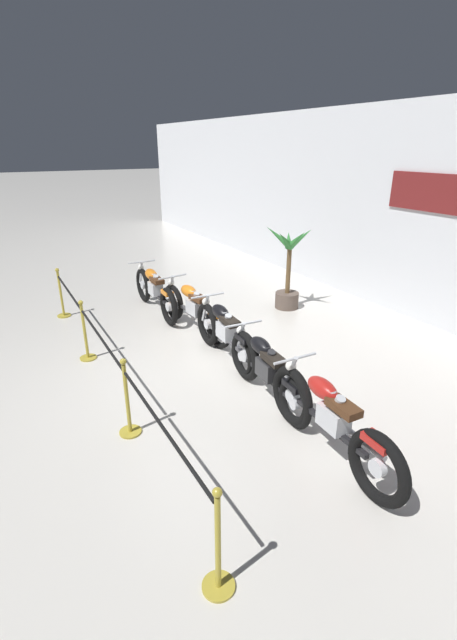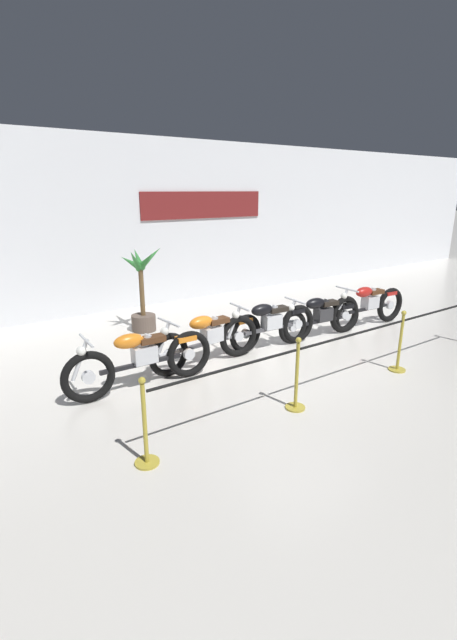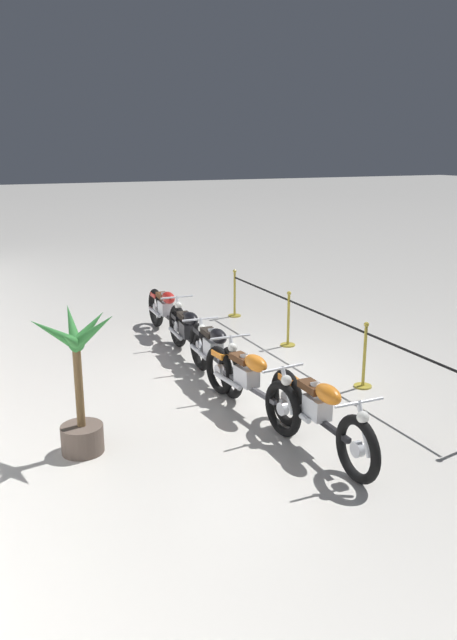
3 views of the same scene
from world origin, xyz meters
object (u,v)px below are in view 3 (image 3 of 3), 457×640
at_px(potted_palm_left_of_row, 80,392).
at_px(stanchion_mid_right, 288,327).
at_px(motorcycle_orange_0, 319,414).
at_px(stanchion_mid_left, 364,365).
at_px(stanchion_far_right, 235,301).
at_px(motorcycle_black_3, 188,332).
at_px(stanchion_far_left, 366,345).
at_px(motorcycle_orange_1, 249,381).
at_px(motorcycle_red_4, 166,312).
at_px(motorcycle_black_2, 214,353).

xyz_separation_m(potted_palm_left_of_row, stanchion_mid_right, (2.66, -4.44, -0.43)).
height_order(motorcycle_orange_0, stanchion_mid_left, stanchion_mid_left).
relative_size(motorcycle_orange_0, stanchion_far_right, 2.27).
height_order(motorcycle_black_3, stanchion_far_left, stanchion_far_left).
bearing_deg(motorcycle_orange_0, motorcycle_orange_1, 10.97).
distance_m(motorcycle_orange_0, motorcycle_orange_1, 1.41).
bearing_deg(motorcycle_black_3, potted_palm_left_of_row, 138.59).
height_order(motorcycle_orange_1, stanchion_mid_left, stanchion_mid_left).
bearing_deg(motorcycle_orange_0, stanchion_far_right, -16.16).
bearing_deg(motorcycle_orange_0, potted_palm_left_of_row, 65.85).
bearing_deg(motorcycle_orange_0, motorcycle_red_4, 0.81).
distance_m(motorcycle_black_2, motorcycle_black_3, 1.32).
relative_size(motorcycle_orange_0, motorcycle_black_3, 1.13).
xyz_separation_m(motorcycle_orange_0, stanchion_mid_right, (3.85, -1.80, -0.13)).
relative_size(motorcycle_orange_0, potted_palm_left_of_row, 1.29).
distance_m(motorcycle_black_3, potted_palm_left_of_row, 3.77).
bearing_deg(motorcycle_red_4, stanchion_mid_left, -154.28).
relative_size(motorcycle_black_2, stanchion_far_left, 0.31).
xyz_separation_m(motorcycle_black_2, stanchion_far_left, (-1.20, -2.02, 0.21)).
xyz_separation_m(motorcycle_black_2, potted_palm_left_of_row, (-1.51, 2.42, 0.30)).
distance_m(motorcycle_orange_1, stanchion_far_right, 5.25).
relative_size(potted_palm_left_of_row, stanchion_far_left, 0.27).
relative_size(motorcycle_black_3, stanchion_mid_right, 2.02).
relative_size(motorcycle_orange_1, motorcycle_black_2, 1.11).
relative_size(motorcycle_red_4, stanchion_far_left, 0.32).
xyz_separation_m(motorcycle_orange_0, potted_palm_left_of_row, (1.18, 2.64, 0.30)).
relative_size(motorcycle_black_2, motorcycle_red_4, 0.96).
relative_size(motorcycle_black_2, motorcycle_black_3, 1.02).
xyz_separation_m(motorcycle_black_2, stanchion_far_right, (3.51, -2.02, -0.12)).
xyz_separation_m(motorcycle_orange_1, motorcycle_red_4, (4.02, -0.19, 0.01)).
xyz_separation_m(motorcycle_orange_0, stanchion_far_right, (6.20, -1.80, -0.13)).
bearing_deg(stanchion_mid_right, motorcycle_red_4, 50.37).
distance_m(motorcycle_orange_0, stanchion_mid_left, 2.35).
height_order(motorcycle_orange_0, stanchion_mid_right, stanchion_mid_right).
height_order(potted_palm_left_of_row, stanchion_mid_right, potted_palm_left_of_row).
xyz_separation_m(motorcycle_orange_1, stanchion_far_right, (4.82, -2.07, -0.12)).
relative_size(motorcycle_orange_1, stanchion_mid_right, 2.29).
relative_size(motorcycle_black_3, stanchion_far_left, 0.30).
bearing_deg(stanchion_mid_left, motorcycle_red_4, 25.72).
height_order(motorcycle_orange_0, motorcycle_orange_1, motorcycle_orange_0).
xyz_separation_m(motorcycle_black_3, motorcycle_red_4, (1.40, -0.08, 0.03)).
relative_size(motorcycle_orange_0, motorcycle_black_2, 1.10).
relative_size(motorcycle_orange_0, motorcycle_red_4, 1.05).
xyz_separation_m(motorcycle_black_2, stanchion_mid_left, (-1.18, -2.02, -0.12)).
xyz_separation_m(potted_palm_left_of_row, stanchion_far_left, (0.31, -4.44, -0.09)).
relative_size(stanchion_mid_left, stanchion_mid_right, 1.00).
xyz_separation_m(motorcycle_black_2, stanchion_mid_right, (1.16, -2.02, -0.12)).
relative_size(motorcycle_black_2, stanchion_mid_right, 2.07).
height_order(motorcycle_orange_0, motorcycle_red_4, motorcycle_red_4).
relative_size(motorcycle_black_3, potted_palm_left_of_row, 1.14).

